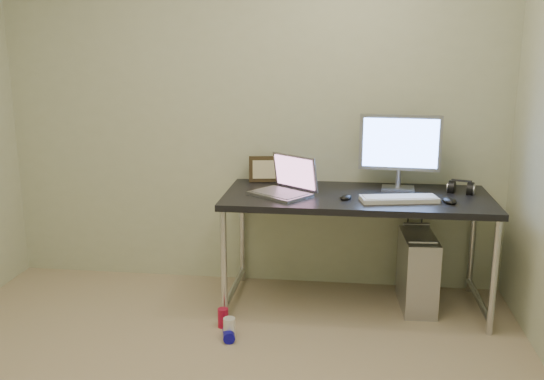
{
  "coord_description": "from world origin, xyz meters",
  "views": [
    {
      "loc": [
        0.67,
        -2.39,
        1.68
      ],
      "look_at": [
        0.24,
        1.03,
        0.85
      ],
      "focal_mm": 40.0,
      "sensor_mm": 36.0,
      "label": 1
    }
  ],
  "objects": [
    {
      "name": "mouse_right",
      "position": [
        1.29,
        1.25,
        0.77
      ],
      "size": [
        0.11,
        0.14,
        0.04
      ],
      "primitive_type": "ellipsoid",
      "rotation": [
        0.0,
        0.0,
        0.27
      ],
      "color": "black",
      "rests_on": "desk"
    },
    {
      "name": "picture_frame",
      "position": [
        0.11,
        1.68,
        0.84
      ],
      "size": [
        0.23,
        0.1,
        0.18
      ],
      "primitive_type": "cube",
      "rotation": [
        -0.21,
        0.0,
        0.15
      ],
      "color": "black",
      "rests_on": "desk"
    },
    {
      "name": "mouse_left",
      "position": [
        0.67,
        1.27,
        0.77
      ],
      "size": [
        0.1,
        0.12,
        0.04
      ],
      "primitive_type": "ellipsoid",
      "rotation": [
        0.0,
        0.0,
        -0.33
      ],
      "color": "black",
      "rests_on": "desk"
    },
    {
      "name": "can_white",
      "position": [
        0.01,
        0.8,
        0.06
      ],
      "size": [
        0.07,
        0.07,
        0.13
      ],
      "primitive_type": "cylinder",
      "rotation": [
        0.0,
        0.0,
        0.05
      ],
      "color": "white",
      "rests_on": "ground"
    },
    {
      "name": "cable_a",
      "position": [
        1.09,
        1.7,
        0.4
      ],
      "size": [
        0.01,
        0.16,
        0.69
      ],
      "primitive_type": "cylinder",
      "rotation": [
        0.21,
        0.0,
        0.0
      ],
      "color": "black",
      "rests_on": "ground"
    },
    {
      "name": "monitor",
      "position": [
        1.01,
        1.57,
        1.04
      ],
      "size": [
        0.53,
        0.17,
        0.49
      ],
      "rotation": [
        0.0,
        0.0,
        -0.08
      ],
      "color": "#A0A1A7",
      "rests_on": "desk"
    },
    {
      "name": "webcam",
      "position": [
        0.38,
        1.68,
        0.83
      ],
      "size": [
        0.04,
        0.03,
        0.11
      ],
      "rotation": [
        0.0,
        0.0,
        0.13
      ],
      "color": "silver",
      "rests_on": "desk"
    },
    {
      "name": "desk",
      "position": [
        0.74,
        1.38,
        0.68
      ],
      "size": [
        1.68,
        0.74,
        0.75
      ],
      "color": "black",
      "rests_on": "ground"
    },
    {
      "name": "laptop",
      "position": [
        0.29,
        1.34,
        0.81
      ],
      "size": [
        0.46,
        0.44,
        0.25
      ],
      "rotation": [
        0.0,
        0.0,
        -0.64
      ],
      "color": "#A0A1A7",
      "rests_on": "desk"
    },
    {
      "name": "headphones",
      "position": [
        1.4,
        1.52,
        0.78
      ],
      "size": [
        0.19,
        0.1,
        0.11
      ],
      "rotation": [
        0.0,
        0.0,
        -0.33
      ],
      "color": "black",
      "rests_on": "desk"
    },
    {
      "name": "can_blue",
      "position": [
        0.01,
        0.79,
        0.03
      ],
      "size": [
        0.1,
        0.14,
        0.07
      ],
      "primitive_type": "cylinder",
      "rotation": [
        1.57,
        0.0,
        0.24
      ],
      "color": "#110CAA",
      "rests_on": "ground"
    },
    {
      "name": "keyboard",
      "position": [
        0.99,
        1.25,
        0.76
      ],
      "size": [
        0.49,
        0.24,
        0.03
      ],
      "primitive_type": "cube",
      "rotation": [
        0.0,
        0.0,
        0.2
      ],
      "color": "white",
      "rests_on": "desk"
    },
    {
      "name": "cable_b",
      "position": [
        1.18,
        1.68,
        0.38
      ],
      "size": [
        0.02,
        0.11,
        0.71
      ],
      "primitive_type": "cylinder",
      "rotation": [
        0.14,
        0.0,
        0.09
      ],
      "color": "black",
      "rests_on": "ground"
    },
    {
      "name": "can_red",
      "position": [
        -0.05,
        0.95,
        0.06
      ],
      "size": [
        0.07,
        0.07,
        0.12
      ],
      "primitive_type": "cylinder",
      "rotation": [
        0.0,
        0.0,
        -0.09
      ],
      "color": "#B61135",
      "rests_on": "ground"
    },
    {
      "name": "wall_back",
      "position": [
        0.0,
        1.75,
        1.25
      ],
      "size": [
        3.5,
        0.02,
        2.5
      ],
      "primitive_type": "cube",
      "color": "beige",
      "rests_on": "ground"
    },
    {
      "name": "tower_computer",
      "position": [
        1.14,
        1.41,
        0.24
      ],
      "size": [
        0.23,
        0.48,
        0.52
      ],
      "rotation": [
        0.0,
        0.0,
        0.06
      ],
      "color": "#ACACB1",
      "rests_on": "ground"
    }
  ]
}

